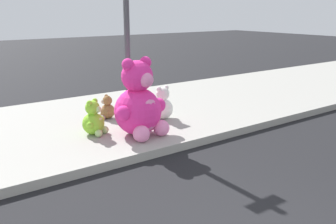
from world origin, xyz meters
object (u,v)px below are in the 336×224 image
at_px(plush_lime, 94,121).
at_px(plush_white, 162,106).
at_px(plush_pink_large, 139,105).
at_px(plush_brown, 107,109).
at_px(sign_pole, 127,39).

bearing_deg(plush_lime, plush_white, 4.60).
bearing_deg(plush_pink_large, plush_lime, 143.51).
relative_size(plush_white, plush_brown, 1.40).
relative_size(plush_pink_large, plush_white, 2.01).
bearing_deg(plush_pink_large, plush_white, 34.00).
xyz_separation_m(sign_pole, plush_brown, (-0.13, 0.71, -1.50)).
bearing_deg(plush_brown, sign_pole, -79.40).
distance_m(plush_lime, plush_brown, 1.04).
bearing_deg(sign_pole, plush_pink_large, -101.41).
xyz_separation_m(plush_pink_large, plush_brown, (-0.01, 1.31, -0.37)).
relative_size(sign_pole, plush_white, 4.53).
height_order(plush_white, plush_lime, plush_white).
height_order(sign_pole, plush_brown, sign_pole).
bearing_deg(plush_brown, plush_white, -35.76).
bearing_deg(plush_white, plush_lime, -175.40).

